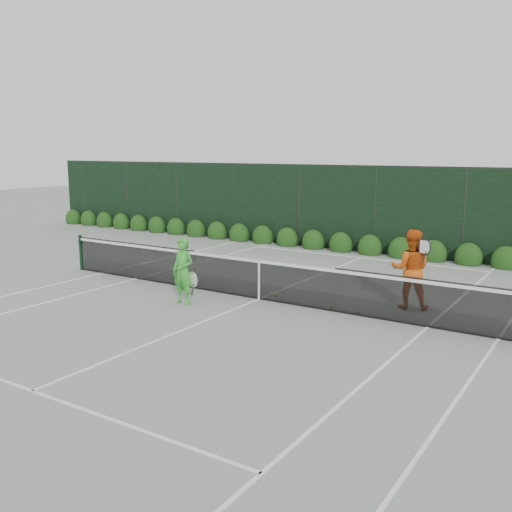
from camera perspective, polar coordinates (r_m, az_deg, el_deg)
The scene contains 8 objects.
ground at distance 13.95m, azimuth 0.31°, elevation -4.35°, with size 80.00×80.00×0.00m, color gray.
tennis_net at distance 13.84m, azimuth 0.23°, elevation -2.21°, with size 12.90×0.10×1.07m.
player_woman at distance 13.50m, azimuth -7.30°, elevation -1.51°, with size 0.65×0.40×1.58m.
player_man at distance 13.45m, azimuth 15.21°, elevation -1.28°, with size 1.05×0.93×1.83m.
court_lines at distance 13.95m, azimuth 0.31°, elevation -4.32°, with size 11.03×23.83×0.01m.
windscreen_fence at distance 11.48m, azimuth -6.98°, elevation 0.05°, with size 32.00×21.07×3.06m.
hedge_row at distance 20.16m, azimuth 11.31°, elevation 0.81°, with size 31.66×0.65×0.94m.
tennis_balls at distance 13.44m, azimuth 6.43°, elevation -4.85°, with size 2.42×0.38×0.07m.
Camera 1 is at (7.25, -11.36, 3.61)m, focal length 40.00 mm.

